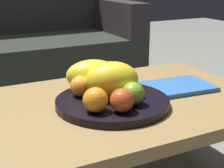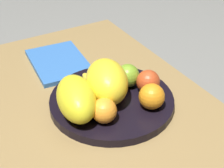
% 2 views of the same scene
% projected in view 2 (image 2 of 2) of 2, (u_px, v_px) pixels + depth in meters
% --- Properties ---
extents(coffee_table, '(1.10, 0.66, 0.39)m').
position_uv_depth(coffee_table, '(101.00, 119.00, 1.08)').
color(coffee_table, olive).
rests_on(coffee_table, ground_plane).
extents(fruit_bowl, '(0.37, 0.37, 0.03)m').
position_uv_depth(fruit_bowl, '(112.00, 101.00, 1.06)').
color(fruit_bowl, black).
rests_on(fruit_bowl, coffee_table).
extents(melon_large_front, '(0.20, 0.16, 0.12)m').
position_uv_depth(melon_large_front, '(107.00, 81.00, 1.02)').
color(melon_large_front, yellow).
rests_on(melon_large_front, fruit_bowl).
extents(melon_smaller_beside, '(0.20, 0.14, 0.10)m').
position_uv_depth(melon_smaller_beside, '(76.00, 98.00, 0.97)').
color(melon_smaller_beside, yellow).
rests_on(melon_smaller_beside, fruit_bowl).
extents(orange_front, '(0.07, 0.07, 0.07)m').
position_uv_depth(orange_front, '(104.00, 111.00, 0.95)').
color(orange_front, orange).
rests_on(orange_front, fruit_bowl).
extents(orange_left, '(0.07, 0.07, 0.07)m').
position_uv_depth(orange_left, '(152.00, 96.00, 1.00)').
color(orange_left, orange).
rests_on(orange_left, fruit_bowl).
extents(apple_front, '(0.07, 0.07, 0.07)m').
position_uv_depth(apple_front, '(148.00, 82.00, 1.06)').
color(apple_front, '#BD441E').
rests_on(apple_front, fruit_bowl).
extents(apple_left, '(0.07, 0.07, 0.07)m').
position_uv_depth(apple_left, '(128.00, 76.00, 1.09)').
color(apple_left, olive).
rests_on(apple_left, fruit_bowl).
extents(banana_bunch, '(0.18, 0.11, 0.06)m').
position_uv_depth(banana_bunch, '(97.00, 91.00, 1.04)').
color(banana_bunch, yellow).
rests_on(banana_bunch, fruit_bowl).
extents(magazine, '(0.26, 0.20, 0.02)m').
position_uv_depth(magazine, '(59.00, 62.00, 1.26)').
color(magazine, '#3265AE').
rests_on(magazine, coffee_table).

